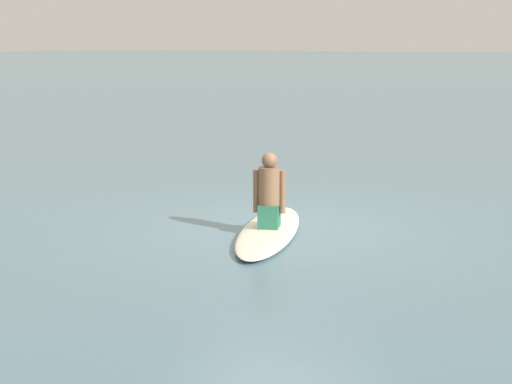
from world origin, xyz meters
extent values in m
plane|color=slate|center=(0.00, 0.00, 0.00)|extent=(400.00, 400.00, 0.00)
ellipsoid|color=silver|center=(-0.10, 0.32, 0.05)|extent=(2.01, 2.95, 0.10)
cube|color=#26664C|center=(-0.10, 0.32, 0.25)|extent=(0.38, 0.40, 0.30)
cylinder|color=brown|center=(-0.10, 0.32, 0.62)|extent=(0.37, 0.37, 0.49)
sphere|color=brown|center=(-0.10, 0.32, 0.96)|extent=(0.20, 0.20, 0.20)
cylinder|color=brown|center=(0.05, 0.40, 0.56)|extent=(0.11, 0.11, 0.54)
cylinder|color=brown|center=(-0.25, 0.24, 0.56)|extent=(0.11, 0.11, 0.54)
camera|label=1|loc=(-6.00, 8.30, 2.40)|focal=56.10mm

